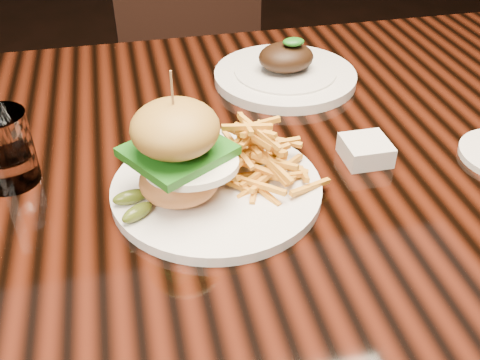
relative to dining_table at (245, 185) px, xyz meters
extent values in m
cube|color=black|center=(0.00, 0.00, 0.06)|extent=(1.60, 0.90, 0.04)
cube|color=black|center=(0.74, 0.39, -0.32)|extent=(0.06, 0.06, 0.71)
cylinder|color=silver|center=(-0.07, -0.11, 0.08)|extent=(0.29, 0.29, 0.01)
ellipsoid|color=#A96A36|center=(-0.12, -0.12, 0.12)|extent=(0.11, 0.11, 0.05)
ellipsoid|color=white|center=(-0.10, -0.13, 0.14)|extent=(0.12, 0.10, 0.01)
ellipsoid|color=orange|center=(-0.08, -0.14, 0.15)|extent=(0.02, 0.02, 0.01)
cube|color=#22701C|center=(-0.12, -0.12, 0.16)|extent=(0.16, 0.16, 0.01)
ellipsoid|color=brown|center=(-0.12, -0.12, 0.19)|extent=(0.11, 0.11, 0.07)
cylinder|color=olive|center=(-0.12, -0.12, 0.23)|extent=(0.00, 0.00, 0.09)
ellipsoid|color=#2E3D10|center=(-0.18, -0.16, 0.10)|extent=(0.05, 0.04, 0.02)
ellipsoid|color=#2E3D10|center=(-0.18, -0.12, 0.10)|extent=(0.05, 0.03, 0.02)
cube|color=silver|center=(0.17, -0.07, 0.09)|extent=(0.09, 0.09, 0.03)
cylinder|color=white|center=(-0.37, 0.07, 0.08)|extent=(0.07, 0.07, 0.00)
cylinder|color=white|center=(-0.34, -0.02, 0.13)|extent=(0.08, 0.08, 0.11)
cylinder|color=silver|center=(0.12, 0.20, 0.09)|extent=(0.26, 0.26, 0.02)
cylinder|color=silver|center=(0.12, 0.20, 0.09)|extent=(0.19, 0.19, 0.02)
ellipsoid|color=black|center=(0.12, 0.20, 0.12)|extent=(0.10, 0.08, 0.05)
ellipsoid|color=#22701C|center=(0.13, 0.19, 0.16)|extent=(0.04, 0.03, 0.01)
cube|color=black|center=(0.06, 0.80, -0.22)|extent=(0.48, 0.48, 0.06)
cylinder|color=black|center=(-0.12, 0.60, -0.45)|extent=(0.04, 0.04, 0.45)
cylinder|color=black|center=(0.26, 0.62, -0.45)|extent=(0.04, 0.04, 0.45)
cylinder|color=black|center=(-0.14, 0.98, -0.45)|extent=(0.04, 0.04, 0.45)
cylinder|color=black|center=(0.24, 1.00, -0.45)|extent=(0.04, 0.04, 0.45)
camera|label=1|loc=(-0.17, -0.71, 0.55)|focal=42.00mm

